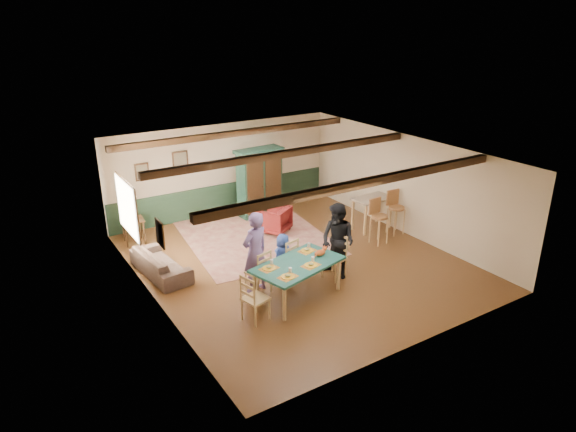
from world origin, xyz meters
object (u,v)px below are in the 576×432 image
person_man (255,253)px  bar_stool_right (396,213)px  armchair (274,219)px  bar_stool_left (379,222)px  sofa (161,263)px  dining_chair_end_left (255,297)px  dining_table (298,280)px  person_child (283,256)px  dining_chair_end_right (334,257)px  counter_table (372,213)px  person_woman (338,241)px  dining_chair_far_left (258,271)px  cat (320,252)px  end_table (134,231)px  armoire (259,182)px  table_lamp (131,208)px  dining_chair_far_right (286,258)px

person_man → bar_stool_right: bearing=174.6°
armchair → bar_stool_left: bar_stool_left is taller
sofa → dining_chair_end_left: bearing=-168.0°
dining_table → person_child: 0.95m
dining_chair_end_left → dining_chair_end_right: size_ratio=1.00×
armchair → counter_table: bearing=120.6°
person_man → person_woman: size_ratio=1.05×
person_man → dining_chair_far_left: bearing=90.0°
cat → sofa: cat is taller
person_man → armchair: person_man is taller
person_man → cat: size_ratio=4.79×
dining_chair_end_right → end_table: size_ratio=1.51×
person_child → armoire: 4.11m
armchair → table_lamp: bearing=-52.5°
armoire → end_table: size_ratio=3.05×
sofa → person_man: bearing=-147.1°
armoire → bar_stool_right: size_ratio=1.67×
dining_chair_far_left → dining_chair_end_left: size_ratio=1.00×
end_table → bar_stool_right: bearing=-27.0°
person_child → table_lamp: table_lamp is taller
sofa → counter_table: size_ratio=1.70×
bar_stool_right → dining_chair_end_left: bearing=-158.0°
dining_chair_far_left → dining_chair_far_right: size_ratio=1.00×
dining_chair_far_right → table_lamp: (-2.31, 3.80, 0.46)m
person_man → dining_chair_end_left: bearing=46.8°
person_woman → cat: person_woman is taller
cat → sofa: size_ratio=0.20×
dining_table → counter_table: counter_table is taller
dining_chair_far_right → dining_chair_end_left: 1.80m
counter_table → table_lamp: bearing=156.5°
dining_chair_end_right → dining_chair_far_left: bearing=-114.9°
cat → person_woman: bearing=8.1°
table_lamp → person_child: bearing=-58.3°
table_lamp → bar_stool_right: (6.23, -3.18, -0.36)m
person_man → bar_stool_right: size_ratio=1.51×
dining_chair_far_right → person_child: bearing=-90.0°
table_lamp → counter_table: 6.46m
dining_table → cat: (0.59, 0.04, 0.49)m
dining_table → armoire: bearing=69.8°
person_child → dining_chair_far_right: bearing=90.0°
dining_chair_far_right → armchair: dining_chair_far_right is taller
dining_chair_end_left → table_lamp: bearing=-3.7°
dining_table → table_lamp: (-2.09, 4.64, 0.57)m
dining_chair_far_left → cat: dining_chair_far_left is taller
bar_stool_right → dining_table: bearing=-156.8°
dining_chair_far_left → sofa: 2.45m
person_man → person_woman: (1.89, -0.39, -0.04)m
cat → bar_stool_left: bearing=8.9°
dining_chair_far_right → armoire: armoire is taller
armoire → end_table: (-3.82, -0.07, -0.68)m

